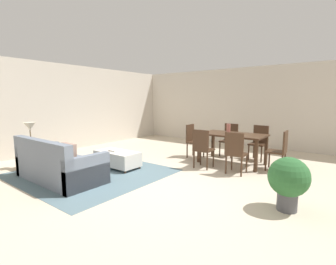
# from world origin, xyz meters

# --- Properties ---
(ground_plane) EXTENTS (10.80, 10.80, 0.00)m
(ground_plane) POSITION_xyz_m (0.00, 0.00, 0.00)
(ground_plane) COLOR beige
(wall_back) EXTENTS (9.00, 0.12, 2.70)m
(wall_back) POSITION_xyz_m (0.00, 5.00, 1.35)
(wall_back) COLOR beige
(wall_back) RESTS_ON ground_plane
(wall_left) EXTENTS (0.12, 11.00, 2.70)m
(wall_left) POSITION_xyz_m (-4.50, 0.50, 1.35)
(wall_left) COLOR beige
(wall_left) RESTS_ON ground_plane
(area_rug) EXTENTS (3.00, 2.80, 0.01)m
(area_rug) POSITION_xyz_m (-1.72, -0.30, 0.00)
(area_rug) COLOR slate
(area_rug) RESTS_ON ground_plane
(couch) EXTENTS (1.96, 0.91, 0.86)m
(couch) POSITION_xyz_m (-1.83, -0.99, 0.29)
(couch) COLOR slate
(couch) RESTS_ON ground_plane
(ottoman_table) EXTENTS (1.11, 0.55, 0.39)m
(ottoman_table) POSITION_xyz_m (-1.60, 0.35, 0.22)
(ottoman_table) COLOR silver
(ottoman_table) RESTS_ON ground_plane
(side_table) EXTENTS (0.40, 0.40, 0.56)m
(side_table) POSITION_xyz_m (-3.11, -0.93, 0.44)
(side_table) COLOR brown
(side_table) RESTS_ON ground_plane
(table_lamp) EXTENTS (0.26, 0.26, 0.52)m
(table_lamp) POSITION_xyz_m (-3.11, -0.93, 0.97)
(table_lamp) COLOR brown
(table_lamp) RESTS_ON side_table
(dining_table) EXTENTS (1.57, 0.90, 0.76)m
(dining_table) POSITION_xyz_m (0.42, 2.34, 0.66)
(dining_table) COLOR #422B1C
(dining_table) RESTS_ON ground_plane
(dining_chair_near_left) EXTENTS (0.42, 0.42, 0.92)m
(dining_chair_near_left) POSITION_xyz_m (0.05, 1.49, 0.52)
(dining_chair_near_left) COLOR #422B1C
(dining_chair_near_left) RESTS_ON ground_plane
(dining_chair_near_right) EXTENTS (0.41, 0.41, 0.92)m
(dining_chair_near_right) POSITION_xyz_m (0.84, 1.52, 0.52)
(dining_chair_near_right) COLOR #422B1C
(dining_chair_near_right) RESTS_ON ground_plane
(dining_chair_far_left) EXTENTS (0.41, 0.41, 0.92)m
(dining_chair_far_left) POSITION_xyz_m (0.02, 3.12, 0.52)
(dining_chair_far_left) COLOR #422B1C
(dining_chair_far_left) RESTS_ON ground_plane
(dining_chair_far_right) EXTENTS (0.43, 0.43, 0.92)m
(dining_chair_far_right) POSITION_xyz_m (0.84, 3.15, 0.52)
(dining_chair_far_right) COLOR #422B1C
(dining_chair_far_right) RESTS_ON ground_plane
(dining_chair_head_east) EXTENTS (0.42, 0.42, 0.92)m
(dining_chair_head_east) POSITION_xyz_m (1.54, 2.37, 0.52)
(dining_chair_head_east) COLOR #422B1C
(dining_chair_head_east) RESTS_ON ground_plane
(dining_chair_head_west) EXTENTS (0.42, 0.42, 0.92)m
(dining_chair_head_west) POSITION_xyz_m (-0.72, 2.33, 0.52)
(dining_chair_head_west) COLOR #422B1C
(dining_chair_head_west) RESTS_ON ground_plane
(vase_centerpiece) EXTENTS (0.10, 0.10, 0.25)m
(vase_centerpiece) POSITION_xyz_m (0.33, 2.29, 0.88)
(vase_centerpiece) COLOR #B26659
(vase_centerpiece) RESTS_ON dining_table
(book_on_ottoman) EXTENTS (0.28, 0.22, 0.03)m
(book_on_ottoman) POSITION_xyz_m (-1.66, 0.33, 0.41)
(book_on_ottoman) COLOR silver
(book_on_ottoman) RESTS_ON ottoman_table
(potted_plant) EXTENTS (0.57, 0.57, 0.79)m
(potted_plant) POSITION_xyz_m (2.12, 0.31, 0.47)
(potted_plant) COLOR #4C4C51
(potted_plant) RESTS_ON ground_plane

